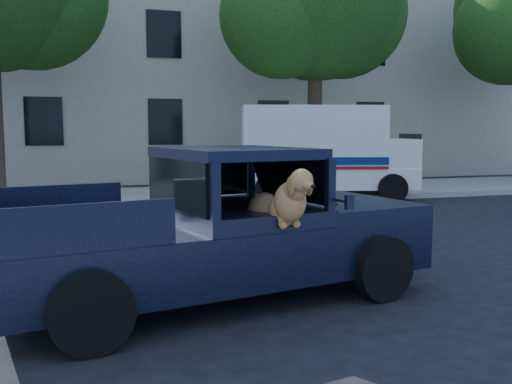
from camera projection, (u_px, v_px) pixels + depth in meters
ground at (244, 286)px, 7.08m from camera, size 120.00×120.00×0.00m
far_sidewalk at (153, 197)px, 15.81m from camera, size 60.00×4.00×0.15m
lane_stripes at (296, 231)px, 10.90m from camera, size 21.60×0.14×0.01m
street_tree_mid at (317, 3)px, 17.07m from camera, size 6.00×5.20×8.60m
building_main at (203, 66)px, 23.14m from camera, size 26.00×6.00×9.00m
pickup_truck at (211, 250)px, 6.41m from camera, size 5.10×2.90×1.73m
mail_truck at (323, 159)px, 15.84m from camera, size 5.07×3.35×2.56m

